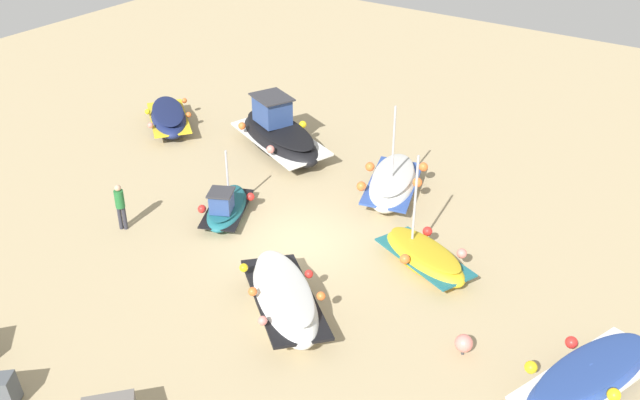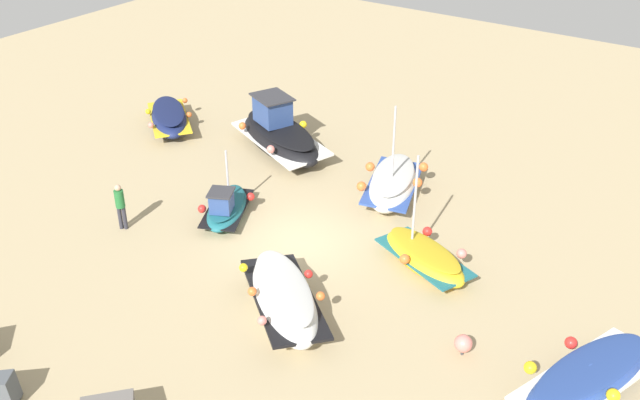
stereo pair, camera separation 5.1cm
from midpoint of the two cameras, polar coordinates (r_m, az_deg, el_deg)
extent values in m
plane|color=tan|center=(24.35, -1.84, -3.35)|extent=(56.09, 56.09, 0.00)
ellipsoid|color=black|center=(30.20, -3.10, 4.77)|extent=(5.73, 4.04, 1.24)
cube|color=white|center=(30.17, -3.10, 4.87)|extent=(5.54, 3.96, 0.23)
ellipsoid|color=black|center=(30.01, -3.12, 5.58)|extent=(5.02, 3.51, 0.30)
cube|color=#2D4784|center=(30.23, -3.70, 7.07)|extent=(1.78, 1.64, 1.10)
cube|color=#333338|center=(30.01, -3.74, 8.09)|extent=(2.06, 1.90, 0.06)
sphere|color=#EA7F75|center=(28.58, -3.85, 4.00)|extent=(0.32, 0.32, 0.32)
sphere|color=yellow|center=(30.51, -1.29, 5.96)|extent=(0.32, 0.32, 0.32)
sphere|color=orange|center=(30.61, -6.08, 5.82)|extent=(0.32, 0.32, 0.32)
ellipsoid|color=white|center=(20.97, -2.77, -7.79)|extent=(4.43, 4.01, 1.17)
cube|color=black|center=(20.93, -2.78, -7.68)|extent=(4.30, 3.90, 0.19)
ellipsoid|color=beige|center=(20.70, -2.81, -6.80)|extent=(3.87, 3.49, 0.26)
sphere|color=#EA7F75|center=(19.65, -4.50, -9.43)|extent=(0.26, 0.26, 0.26)
sphere|color=orange|center=(20.48, 0.12, -7.56)|extent=(0.26, 0.26, 0.26)
sphere|color=orange|center=(20.53, -5.28, -7.18)|extent=(0.26, 0.26, 0.26)
sphere|color=red|center=(21.46, -0.84, -5.84)|extent=(0.26, 0.26, 0.26)
sphere|color=yellow|center=(21.50, -5.98, -5.31)|extent=(0.26, 0.26, 0.26)
ellipsoid|color=white|center=(26.92, 5.80, 1.22)|extent=(2.84, 4.31, 1.09)
cube|color=#2D4C9E|center=(26.90, 5.81, 1.31)|extent=(2.80, 4.16, 0.18)
ellipsoid|color=beige|center=(26.73, 5.85, 2.00)|extent=(2.46, 3.78, 0.25)
cylinder|color=#B7B7BC|center=(25.80, 5.87, 4.54)|extent=(0.08, 0.08, 2.75)
sphere|color=orange|center=(26.02, 3.34, 1.08)|extent=(0.35, 0.35, 0.35)
sphere|color=orange|center=(26.30, 7.73, 1.37)|extent=(0.35, 0.35, 0.35)
sphere|color=orange|center=(27.18, 4.02, 2.62)|extent=(0.35, 0.35, 0.35)
sphere|color=orange|center=(27.56, 8.20, 2.59)|extent=(0.35, 0.35, 0.35)
ellipsoid|color=#2D4C9E|center=(19.84, 20.43, -13.02)|extent=(3.02, 4.85, 0.96)
cube|color=white|center=(19.81, 20.45, -12.93)|extent=(2.97, 4.68, 0.17)
ellipsoid|color=navy|center=(19.61, 20.62, -12.23)|extent=(2.62, 4.25, 0.22)
sphere|color=yellow|center=(19.17, 16.29, -12.54)|extent=(0.33, 0.33, 0.33)
sphere|color=yellow|center=(19.02, 22.14, -14.04)|extent=(0.33, 0.33, 0.33)
sphere|color=red|center=(20.24, 19.20, -10.56)|extent=(0.33, 0.33, 0.33)
ellipsoid|color=#1E6670|center=(25.85, -7.26, -0.70)|extent=(2.48, 3.30, 0.63)
cube|color=black|center=(25.84, -7.27, -0.64)|extent=(2.45, 3.20, 0.09)
ellipsoid|color=#1A565F|center=(25.73, -7.30, -0.23)|extent=(2.17, 2.90, 0.13)
cube|color=#2D4784|center=(25.05, -7.70, -0.13)|extent=(0.97, 0.98, 0.68)
cube|color=#333338|center=(24.87, -7.75, 0.61)|extent=(1.12, 1.14, 0.06)
cylinder|color=#B7B7BC|center=(25.56, -7.24, 2.02)|extent=(0.08, 0.08, 1.84)
sphere|color=red|center=(26.00, -5.43, 0.26)|extent=(0.30, 0.30, 0.30)
sphere|color=red|center=(25.48, -9.21, -0.69)|extent=(0.30, 0.30, 0.30)
ellipsoid|color=navy|center=(33.11, -11.74, 6.30)|extent=(4.13, 3.78, 0.91)
cube|color=gold|center=(33.10, -11.75, 6.37)|extent=(4.03, 3.71, 0.10)
ellipsoid|color=#151E45|center=(32.97, -11.80, 6.88)|extent=(3.62, 3.31, 0.17)
sphere|color=#EA7F75|center=(32.00, -13.11, 5.76)|extent=(0.24, 0.24, 0.24)
sphere|color=orange|center=(32.76, -10.21, 6.63)|extent=(0.24, 0.24, 0.24)
sphere|color=yellow|center=(33.29, -13.33, 6.79)|extent=(0.24, 0.24, 0.24)
sphere|color=orange|center=(34.03, -10.54, 7.70)|extent=(0.24, 0.24, 0.24)
ellipsoid|color=gold|center=(23.12, 8.25, -4.55)|extent=(3.73, 2.57, 0.78)
cube|color=#1E6670|center=(23.09, 8.25, -4.47)|extent=(3.62, 2.57, 0.07)
ellipsoid|color=gold|center=(22.93, 8.30, -3.87)|extent=(3.28, 2.26, 0.13)
cylinder|color=#B7B7BC|center=(22.53, 7.56, 0.12)|extent=(0.08, 0.08, 2.95)
sphere|color=red|center=(23.92, 8.50, -2.46)|extent=(0.32, 0.32, 0.32)
sphere|color=orange|center=(22.52, 6.74, -4.63)|extent=(0.32, 0.32, 0.32)
sphere|color=#EA7F75|center=(22.92, 11.14, -4.16)|extent=(0.32, 0.32, 0.32)
cylinder|color=#2D2D38|center=(25.80, -15.39, -1.34)|extent=(0.14, 0.14, 0.86)
cylinder|color=#2D2D38|center=(25.74, -15.06, -1.36)|extent=(0.14, 0.14, 0.86)
cylinder|color=#236B33|center=(25.40, -15.44, 0.09)|extent=(0.32, 0.32, 0.63)
sphere|color=tan|center=(25.20, -15.57, 0.93)|extent=(0.22, 0.22, 0.22)
cylinder|color=#3F3F42|center=(20.29, 11.19, -11.68)|extent=(0.08, 0.08, 0.14)
sphere|color=#EA7F75|center=(20.08, 11.28, -11.00)|extent=(0.49, 0.49, 0.49)
camera|label=1|loc=(0.03, -89.94, 0.03)|focal=40.68mm
camera|label=2|loc=(0.03, 90.06, -0.03)|focal=40.68mm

